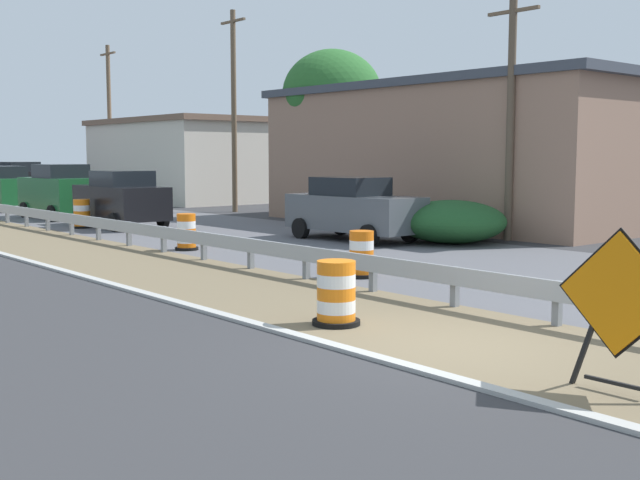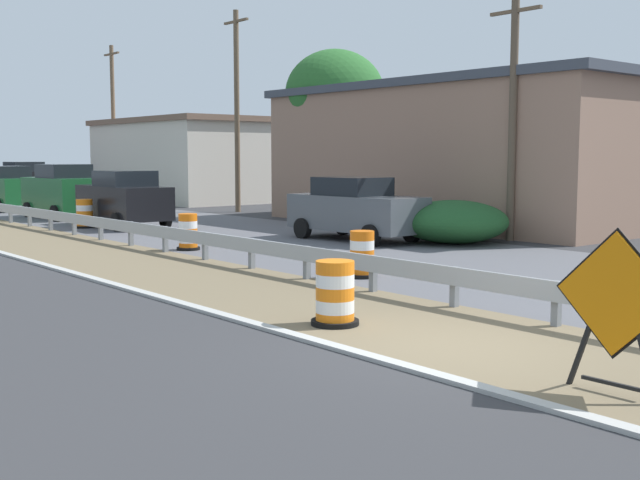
{
  "view_description": "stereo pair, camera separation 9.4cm",
  "coord_description": "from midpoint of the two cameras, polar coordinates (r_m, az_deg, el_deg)",
  "views": [
    {
      "loc": [
        -8.26,
        -6.96,
        2.61
      ],
      "look_at": [
        1.42,
        4.41,
        1.0
      ],
      "focal_mm": 44.33,
      "sensor_mm": 36.0,
      "label": 1
    },
    {
      "loc": [
        -8.19,
        -7.02,
        2.61
      ],
      "look_at": [
        1.42,
        4.41,
        1.0
      ],
      "focal_mm": 44.33,
      "sensor_mm": 36.0,
      "label": 2
    }
  ],
  "objects": [
    {
      "name": "car_trailing_near_lane",
      "position": [
        49.45,
        -20.45,
        4.02
      ],
      "size": [
        2.22,
        4.29,
        2.22
      ],
      "rotation": [
        0.0,
        0.0,
        -1.56
      ],
      "color": "black",
      "rests_on": "ground"
    },
    {
      "name": "median_dirt_strip",
      "position": [
        11.56,
        11.35,
        -7.01
      ],
      "size": [
        3.6,
        120.0,
        0.01
      ],
      "primitive_type": "cube",
      "color": "#706047",
      "rests_on": "ground"
    },
    {
      "name": "traffic_barrel_nearest",
      "position": [
        12.18,
        1.31,
        -4.08
      ],
      "size": [
        0.75,
        0.75,
        1.0
      ],
      "color": "orange",
      "rests_on": "ground"
    },
    {
      "name": "car_lead_near_lane",
      "position": [
        34.51,
        -17.98,
        3.37
      ],
      "size": [
        2.23,
        4.16,
        2.24
      ],
      "rotation": [
        0.0,
        0.0,
        1.61
      ],
      "color": "#195128",
      "rests_on": "ground"
    },
    {
      "name": "utility_pole_mid",
      "position": [
        36.6,
        -5.95,
        9.41
      ],
      "size": [
        0.24,
        1.8,
        9.1
      ],
      "color": "brown",
      "rests_on": "ground"
    },
    {
      "name": "car_trailing_far_lane",
      "position": [
        29.7,
        -13.91,
        2.92
      ],
      "size": [
        2.19,
        4.66,
        2.05
      ],
      "rotation": [
        0.0,
        0.0,
        1.53
      ],
      "color": "black",
      "rests_on": "ground"
    },
    {
      "name": "roadside_shop_far",
      "position": [
        46.4,
        -9.32,
        5.74
      ],
      "size": [
        7.28,
        11.85,
        4.66
      ],
      "color": "beige",
      "rests_on": "ground"
    },
    {
      "name": "curb_near_edge",
      "position": [
        10.18,
        4.57,
        -8.71
      ],
      "size": [
        0.2,
        120.0,
        0.11
      ],
      "primitive_type": "cube",
      "color": "#ADADA8",
      "rests_on": "ground"
    },
    {
      "name": "utility_pole_far",
      "position": [
        48.98,
        -14.64,
        8.38
      ],
      "size": [
        0.24,
        1.8,
        9.04
      ],
      "color": "brown",
      "rests_on": "ground"
    },
    {
      "name": "guardrail_median",
      "position": [
        14.41,
        6.64,
        -2.24
      ],
      "size": [
        0.18,
        48.46,
        0.71
      ],
      "color": "#999EA3",
      "rests_on": "ground"
    },
    {
      "name": "traffic_barrel_mid",
      "position": [
        22.06,
        -9.38,
        0.45
      ],
      "size": [
        0.64,
        0.64,
        1.01
      ],
      "color": "orange",
      "rests_on": "ground"
    },
    {
      "name": "car_distant_b",
      "position": [
        40.53,
        -21.65,
        3.51
      ],
      "size": [
        2.11,
        4.5,
        2.09
      ],
      "rotation": [
        0.0,
        0.0,
        1.61
      ],
      "color": "#195128",
      "rests_on": "ground"
    },
    {
      "name": "traffic_barrel_far",
      "position": [
        29.61,
        -16.54,
        1.74
      ],
      "size": [
        0.72,
        0.72,
        1.03
      ],
      "color": "orange",
      "rests_on": "ground"
    },
    {
      "name": "warning_sign_diamond",
      "position": [
        9.15,
        20.77,
        -4.24
      ],
      "size": [
        0.08,
        1.44,
        1.85
      ],
      "rotation": [
        0.0,
        0.0,
        3.16
      ],
      "color": "black",
      "rests_on": "ground"
    },
    {
      "name": "utility_pole_near",
      "position": [
        24.78,
        13.86,
        8.83
      ],
      "size": [
        0.24,
        1.8,
        7.38
      ],
      "color": "brown",
      "rests_on": "ground"
    },
    {
      "name": "traffic_barrel_close",
      "position": [
        16.91,
        3.21,
        -1.2
      ],
      "size": [
        0.65,
        0.65,
        1.0
      ],
      "color": "orange",
      "rests_on": "ground"
    },
    {
      "name": "bush_roadside",
      "position": [
        23.84,
        9.7,
        1.32
      ],
      "size": [
        3.27,
        3.27,
        1.28
      ],
      "primitive_type": "ellipsoid",
      "color": "#1E4C23",
      "rests_on": "ground"
    },
    {
      "name": "car_mid_far_lane",
      "position": [
        24.27,
        2.68,
        2.27
      ],
      "size": [
        2.06,
        4.61,
        1.94
      ],
      "rotation": [
        0.0,
        0.0,
        -1.54
      ],
      "color": "#4C5156",
      "rests_on": "ground"
    },
    {
      "name": "roadside_shop_near",
      "position": [
        30.57,
        9.9,
        6.15
      ],
      "size": [
        6.94,
        15.15,
        5.29
      ],
      "color": "#93705B",
      "rests_on": "ground"
    },
    {
      "name": "ground_plane",
      "position": [
        11.1,
        9.39,
        -7.53
      ],
      "size": [
        160.0,
        160.0,
        0.0
      ],
      "primitive_type": "plane",
      "color": "#333335"
    },
    {
      "name": "tree_roadside",
      "position": [
        33.53,
        1.16,
        10.4
      ],
      "size": [
        4.17,
        4.17,
        7.0
      ],
      "color": "#4C3D2D",
      "rests_on": "ground"
    }
  ]
}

